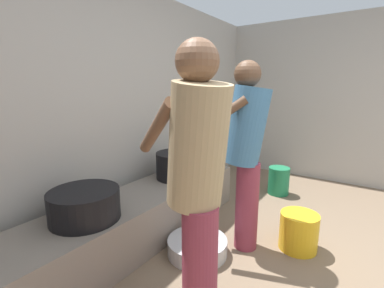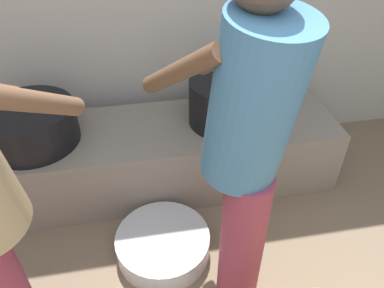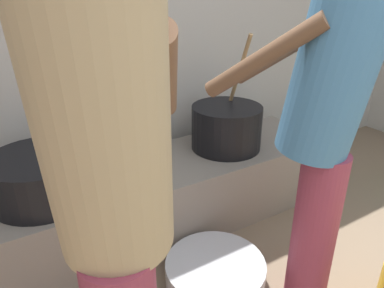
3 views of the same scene
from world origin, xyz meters
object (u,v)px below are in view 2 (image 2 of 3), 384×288
cooking_pot_main (226,101)px  cook_in_blue_shirt (248,144)px  metal_mixing_bowl (163,244)px  cooking_pot_secondary (31,125)px

cooking_pot_main → cook_in_blue_shirt: (-0.15, -0.85, 0.35)m
cooking_pot_main → metal_mixing_bowl: 0.91m
cook_in_blue_shirt → metal_mixing_bowl: size_ratio=3.16×
cooking_pot_main → metal_mixing_bowl: cooking_pot_main is taller
cook_in_blue_shirt → cooking_pot_main: bearing=79.8°
cooking_pot_main → cooking_pot_secondary: size_ratio=1.43×
cook_in_blue_shirt → metal_mixing_bowl: (-0.32, 0.27, -0.87)m
cooking_pot_secondary → metal_mixing_bowl: cooking_pot_secondary is taller
cook_in_blue_shirt → cooking_pot_secondary: bearing=139.6°
cooking_pot_main → cooking_pot_secondary: 1.14m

